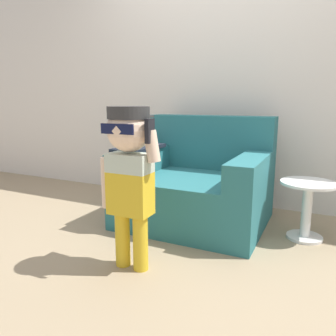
# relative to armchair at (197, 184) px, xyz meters

# --- Properties ---
(ground_plane) EXTENTS (10.00, 10.00, 0.00)m
(ground_plane) POSITION_rel_armchair_xyz_m (0.03, -0.18, -0.31)
(ground_plane) COLOR #998466
(wall_back) EXTENTS (10.00, 0.05, 2.60)m
(wall_back) POSITION_rel_armchair_xyz_m (0.03, 0.63, 0.99)
(wall_back) COLOR silver
(wall_back) RESTS_ON ground_plane
(armchair) EXTENTS (1.13, 0.93, 0.86)m
(armchair) POSITION_rel_armchair_xyz_m (0.00, 0.00, 0.00)
(armchair) COLOR #286B70
(armchair) RESTS_ON ground_plane
(person_child) EXTENTS (0.39, 0.29, 0.95)m
(person_child) POSITION_rel_armchair_xyz_m (-0.06, -0.92, 0.33)
(person_child) COLOR gold
(person_child) RESTS_ON ground_plane
(side_table) EXTENTS (0.39, 0.39, 0.42)m
(side_table) POSITION_rel_armchair_xyz_m (0.84, -0.02, -0.05)
(side_table) COLOR white
(side_table) RESTS_ON ground_plane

